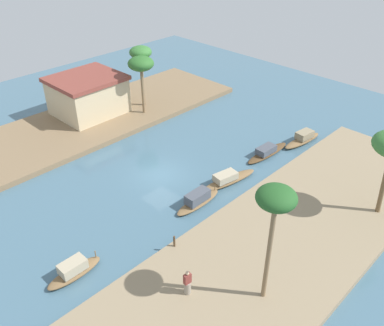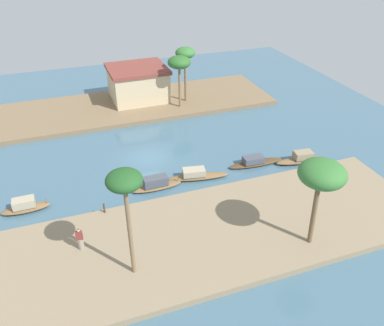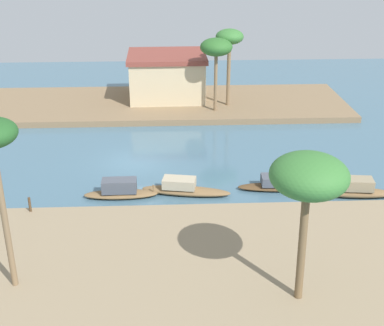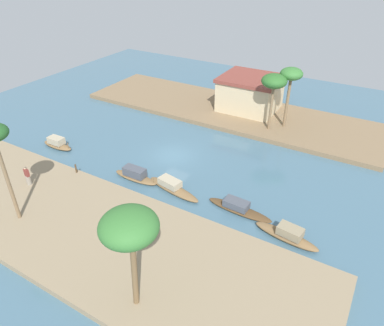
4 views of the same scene
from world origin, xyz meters
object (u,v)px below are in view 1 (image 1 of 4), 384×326
mooring_post (174,241)px  palm_tree_right_short (141,54)px  sampan_foreground (228,179)px  palm_tree_left_near (276,203)px  sampan_open_hull (303,139)px  sampan_near_left_bank (74,271)px  palm_tree_right_tall (141,65)px  sampan_downstream_large (267,152)px  sampan_with_red_awning (198,200)px  riverside_building (88,95)px  person_on_near_bank (187,284)px

mooring_post → palm_tree_right_short: size_ratio=0.13×
sampan_foreground → palm_tree_left_near: size_ratio=0.72×
palm_tree_left_near → sampan_open_hull: bearing=25.2°
sampan_near_left_bank → mooring_post: bearing=-27.1°
sampan_near_left_bank → mooring_post: (5.73, -2.86, 0.46)m
sampan_foreground → palm_tree_right_tall: size_ratio=0.90×
sampan_downstream_large → sampan_foreground: 5.86m
palm_tree_right_short → mooring_post: bearing=-124.7°
sampan_foreground → palm_tree_right_tall: palm_tree_right_tall is taller
sampan_foreground → palm_tree_left_near: palm_tree_left_near is taller
sampan_downstream_large → palm_tree_right_short: (-1.50, 15.51, 5.81)m
sampan_near_left_bank → sampan_open_hull: bearing=-3.0°
sampan_with_red_awning → palm_tree_right_tall: palm_tree_right_tall is taller
riverside_building → sampan_foreground: bearing=-88.1°
sampan_open_hull → palm_tree_right_short: size_ratio=0.74×
sampan_near_left_bank → palm_tree_right_short: bearing=39.5°
sampan_downstream_large → palm_tree_left_near: size_ratio=0.71×
person_on_near_bank → mooring_post: (2.06, 3.29, -0.32)m
palm_tree_left_near → palm_tree_right_short: 27.62m
mooring_post → palm_tree_right_tall: (11.51, 16.93, 4.82)m
sampan_open_hull → person_on_near_bank: (-20.52, -5.12, 0.79)m
sampan_with_red_awning → palm_tree_right_tall: bearing=64.1°
sampan_downstream_large → palm_tree_left_near: 17.73m
sampan_with_red_awning → person_on_near_bank: bearing=-140.6°
sampan_near_left_bank → sampan_foreground: sampan_near_left_bank is taller
sampan_with_red_awning → mooring_post: bearing=-153.7°
person_on_near_bank → palm_tree_left_near: (2.91, -3.18, 5.91)m
person_on_near_bank → palm_tree_right_tall: size_ratio=0.28×
sampan_open_hull → palm_tree_right_tall: 17.44m
palm_tree_left_near → riverside_building: size_ratio=1.08×
sampan_open_hull → palm_tree_right_tall: bearing=121.6°
sampan_downstream_large → sampan_with_red_awning: (-9.60, -0.55, 0.10)m
sampan_foreground → palm_tree_left_near: bearing=-119.6°
sampan_near_left_bank → sampan_downstream_large: bearing=-0.4°
sampan_with_red_awning → riverside_building: bearing=80.6°
palm_tree_right_short → palm_tree_left_near: bearing=-115.5°
sampan_near_left_bank → person_on_near_bank: bearing=-59.7°
sampan_foreground → palm_tree_left_near: 13.59m
palm_tree_left_near → sampan_foreground: bearing=50.1°
person_on_near_bank → palm_tree_left_near: 7.32m
sampan_near_left_bank → riverside_building: 22.56m
palm_tree_left_near → mooring_post: bearing=97.5°
person_on_near_bank → mooring_post: 3.89m
palm_tree_right_tall → mooring_post: bearing=-124.2°
palm_tree_right_short → palm_tree_right_tall: bearing=-129.4°
sampan_open_hull → sampan_downstream_large: bearing=172.4°
sampan_downstream_large → sampan_near_left_bank: size_ratio=1.47×
sampan_with_red_awning → palm_tree_right_short: size_ratio=0.67×
sampan_near_left_bank → riverside_building: bearing=53.3°
riverside_building → person_on_near_bank: bearing=-112.4°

